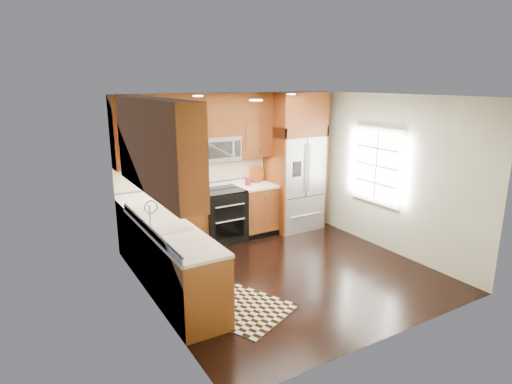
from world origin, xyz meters
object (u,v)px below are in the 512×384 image
range (222,216)px  utensil_crock (248,180)px  refrigerator (295,162)px  knife_block (195,185)px  rug (227,302)px

range → utensil_crock: size_ratio=3.12×
range → refrigerator: size_ratio=0.36×
refrigerator → utensil_crock: (-0.97, 0.10, -0.26)m
utensil_crock → refrigerator: bearing=-5.9°
range → knife_block: knife_block is taller
refrigerator → knife_block: bearing=176.1°
rug → utensil_crock: bearing=30.1°
range → utensil_crock: bearing=6.3°
refrigerator → rug: size_ratio=1.60×
refrigerator → rug: refrigerator is taller
refrigerator → rug: bearing=-141.1°
refrigerator → knife_block: refrigerator is taller
refrigerator → range: bearing=178.6°
range → rug: (-0.95, -2.05, -0.46)m
refrigerator → knife_block: size_ratio=8.86×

